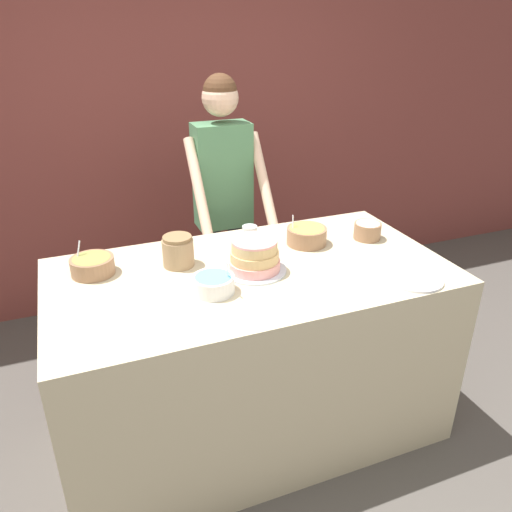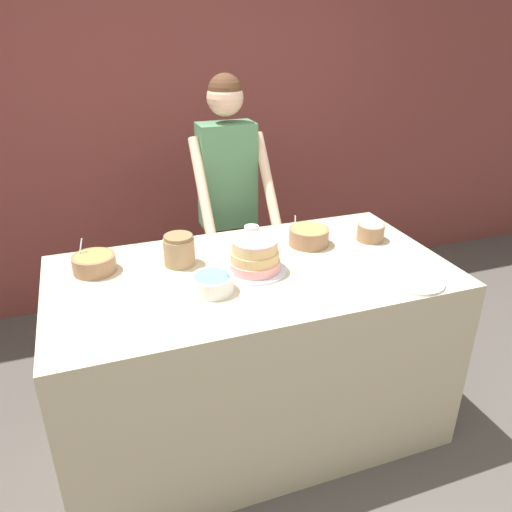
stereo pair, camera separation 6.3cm
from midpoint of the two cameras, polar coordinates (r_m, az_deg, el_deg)
ground_plane at (r=2.58m, az=3.11°, el=-25.47°), size 14.00×14.00×0.00m
wall_back at (r=3.72m, az=-10.37°, el=14.22°), size 10.00×0.05×2.60m
counter at (r=2.59m, az=-1.21°, el=-10.92°), size 1.86×0.98×0.94m
person_baker at (r=3.05m, az=-4.36°, el=7.96°), size 0.45×0.47×1.73m
cake at (r=2.30m, az=-0.97°, el=-0.13°), size 0.30×0.30×0.16m
frosting_bowl_yellow at (r=2.60m, az=5.12°, el=2.38°), size 0.21×0.21×0.15m
frosting_bowl_white at (r=2.72m, az=11.98°, el=2.89°), size 0.14×0.14×0.09m
frosting_bowl_olive at (r=2.42m, az=-18.90°, el=-0.99°), size 0.20×0.20×0.15m
frosting_bowl_blue at (r=2.15m, az=-5.73°, el=-3.15°), size 0.18×0.18×0.17m
drinking_glass at (r=2.56m, az=-1.43°, el=2.24°), size 0.08×0.08×0.11m
ceramic_plate at (r=2.35m, az=16.99°, el=-2.58°), size 0.25×0.25×0.01m
stoneware_jar at (r=2.39m, az=-9.65°, el=0.55°), size 0.15×0.15×0.15m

